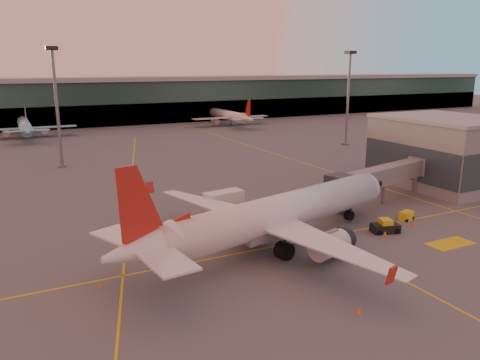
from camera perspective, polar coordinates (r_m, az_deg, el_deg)
name	(u,v)px	position (r m, az deg, el deg)	size (l,w,h in m)	color
ground	(313,258)	(55.40, 8.83, -9.35)	(600.00, 600.00, 0.00)	#4C4F54
taxi_markings	(146,182)	(91.28, -11.42, -0.23)	(100.12, 173.00, 0.01)	gold
terminal	(93,101)	(185.94, -17.47, 9.14)	(400.00, 20.00, 17.60)	#19382D
gate_building	(445,151)	(94.43, 23.67, 3.25)	(18.40, 22.40, 12.60)	slate
mast_west_near	(56,99)	(107.93, -21.50, 9.22)	(2.40, 2.40, 25.60)	slate
mast_east_near	(348,91)	(133.94, 13.08, 10.49)	(2.40, 2.40, 25.60)	slate
main_airplane	(273,216)	(55.84, 4.08, -4.44)	(42.07, 38.35, 12.89)	silver
jet_bridge	(389,175)	(79.24, 17.69, 0.53)	(25.83, 9.19, 6.22)	slate
catering_truck	(224,204)	(66.64, -1.91, -2.95)	(5.85, 3.15, 4.32)	#B42819
gpu_cart	(406,216)	(71.42, 19.63, -4.15)	(2.51, 1.90, 1.30)	gold
pushback_tug	(385,227)	(65.36, 17.29, -5.49)	(3.98, 2.82, 1.85)	black
cone_nose	(414,225)	(68.89, 20.48, -5.18)	(0.46, 0.46, 0.58)	orange
cone_tail	(101,285)	(49.97, -16.62, -12.12)	(0.42, 0.42, 0.54)	orange
cone_wing_right	(359,310)	(44.72, 14.34, -15.12)	(0.49, 0.49, 0.63)	orange
cone_wing_left	(205,211)	(71.03, -4.27, -3.75)	(0.47, 0.47, 0.59)	orange
cone_fwd	(385,233)	(64.56, 17.24, -6.14)	(0.50, 0.50, 0.64)	orange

